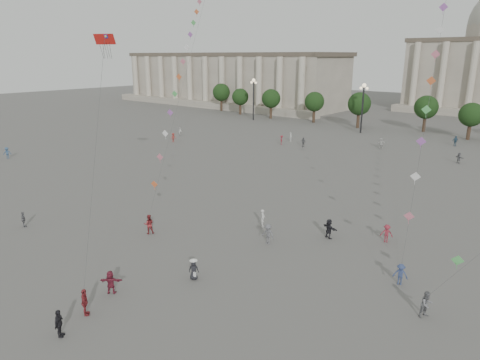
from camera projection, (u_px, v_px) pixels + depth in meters
The scene contains 27 objects.
ground at pixel (150, 275), 33.14m from camera, with size 360.00×360.00×0.00m, color #54514F.
hall_west at pixel (228, 79), 146.07m from camera, with size 84.00×26.22×17.20m.
tree_row at pixel (447, 110), 89.01m from camera, with size 137.12×5.12×8.00m.
lamp_post_far_west at pixel (254, 92), 110.30m from camera, with size 2.00×0.90×10.65m.
lamp_post_mid_west at pixel (363, 99), 91.81m from camera, with size 2.00×0.90×10.65m.
person_crowd_0 at pixel (455, 141), 79.96m from camera, with size 1.12×0.47×1.91m, color #2D4C65.
person_crowd_1 at pixel (180, 131), 91.32m from camera, with size 0.80×0.62×1.65m, color white.
person_crowd_2 at pixel (173, 138), 83.60m from camera, with size 1.15×0.66×1.79m, color maroon.
person_crowd_3 at pixel (329, 229), 39.63m from camera, with size 1.73×0.55×1.86m, color black.
person_crowd_4 at pixel (381, 143), 78.21m from camera, with size 1.72×0.55×1.86m, color silver.
person_crowd_5 at pixel (7, 153), 70.27m from camera, with size 1.22×0.70×1.89m, color #335073.
person_crowd_6 at pixel (268, 234), 38.42m from camera, with size 1.22×0.70×1.89m, color #5A5A5F.
person_crowd_8 at pixel (387, 233), 38.78m from camera, with size 1.10×0.63×1.70m, color maroon.
person_crowd_10 at pixel (291, 137), 84.41m from camera, with size 0.63×0.42×1.74m, color silver.
person_crowd_12 at pixel (459, 158), 67.19m from camera, with size 1.59×0.51×1.71m, color slate.
person_crowd_13 at pixel (263, 218), 42.19m from camera, with size 0.67×0.44×1.83m, color silver.
person_crowd_16 at pixel (303, 142), 79.29m from camera, with size 1.03×0.43×1.76m, color #5B5B60.
person_crowd_17 at pixel (282, 140), 81.35m from camera, with size 1.13×0.65×1.75m, color maroon.
tourist_0 at pixel (85, 302), 27.80m from camera, with size 1.10×0.46×1.88m, color maroon.
tourist_1 at pixel (59, 324), 25.67m from camera, with size 1.05×0.44×1.80m, color black.
tourist_2 at pixel (111, 282), 30.42m from camera, with size 1.61×0.51×1.74m, color maroon.
tourist_3 at pixel (23, 220), 42.19m from camera, with size 0.92×0.38×1.57m, color slate.
kite_flyer_0 at pixel (149, 224), 40.62m from camera, with size 0.92×0.72×1.90m, color maroon.
kite_flyer_1 at pixel (400, 274), 31.58m from camera, with size 1.07×0.62×1.66m, color navy.
kite_flyer_2 at pixel (427, 304), 27.65m from camera, with size 0.88×0.68×1.80m, color slate.
hat_person at pixel (194, 269), 32.31m from camera, with size 0.91×0.86×1.69m.
dragon_kite at pixel (105, 49), 43.07m from camera, with size 9.21×7.62×26.81m.
Camera 1 is at (24.43, -18.32, 16.40)m, focal length 32.00 mm.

